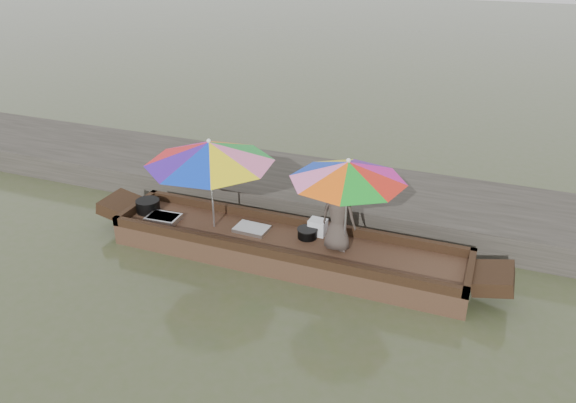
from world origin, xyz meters
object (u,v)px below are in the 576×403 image
(tray_scallop, at_px, (252,229))
(umbrella_bow, at_px, (212,184))
(cooking_pot, at_px, (148,206))
(tray_crayfish, at_px, (163,218))
(boat_hull, at_px, (286,250))
(supply_bag, at_px, (318,227))
(umbrella_stern, at_px, (346,207))
(charcoal_grill, at_px, (307,234))
(vendor, at_px, (338,216))

(tray_scallop, bearing_deg, umbrella_bow, -170.94)
(cooking_pot, relative_size, tray_crayfish, 0.75)
(tray_scallop, bearing_deg, boat_hull, -9.03)
(boat_hull, bearing_deg, umbrella_bow, 180.00)
(umbrella_bow, bearing_deg, tray_scallop, 9.06)
(supply_bag, relative_size, umbrella_stern, 0.16)
(cooking_pot, distance_m, supply_bag, 3.07)
(tray_crayfish, height_order, tray_scallop, tray_crayfish)
(boat_hull, bearing_deg, umbrella_stern, 0.00)
(boat_hull, distance_m, umbrella_stern, 1.36)
(charcoal_grill, bearing_deg, cooking_pot, -177.16)
(tray_scallop, height_order, umbrella_stern, umbrella_stern)
(tray_crayfish, relative_size, umbrella_bow, 0.26)
(umbrella_stern, bearing_deg, charcoal_grill, 162.48)
(supply_bag, distance_m, vendor, 0.69)
(vendor, bearing_deg, tray_crayfish, 8.37)
(cooking_pot, xyz_separation_m, tray_scallop, (1.99, 0.03, -0.08))
(boat_hull, height_order, tray_scallop, tray_scallop)
(supply_bag, relative_size, umbrella_bow, 0.13)
(supply_bag, height_order, umbrella_stern, umbrella_stern)
(cooking_pot, bearing_deg, vendor, -0.01)
(tray_scallop, relative_size, charcoal_grill, 1.76)
(tray_crayfish, xyz_separation_m, vendor, (3.04, 0.20, 0.52))
(umbrella_stern, bearing_deg, umbrella_bow, 180.00)
(vendor, bearing_deg, umbrella_bow, 6.38)
(boat_hull, distance_m, vendor, 1.12)
(cooking_pot, height_order, supply_bag, supply_bag)
(tray_crayfish, distance_m, supply_bag, 2.66)
(boat_hull, relative_size, tray_scallop, 10.50)
(tray_crayfish, bearing_deg, boat_hull, 3.51)
(tray_crayfish, height_order, umbrella_bow, umbrella_bow)
(umbrella_stern, bearing_deg, supply_bag, 145.41)
(tray_crayfish, xyz_separation_m, supply_bag, (2.61, 0.52, 0.09))
(tray_crayfish, relative_size, supply_bag, 1.97)
(charcoal_grill, height_order, umbrella_stern, umbrella_stern)
(cooking_pot, height_order, tray_crayfish, cooking_pot)
(cooking_pot, xyz_separation_m, tray_crayfish, (0.44, -0.20, -0.06))
(tray_crayfish, height_order, vendor, vendor)
(cooking_pot, relative_size, supply_bag, 1.48)
(vendor, distance_m, umbrella_stern, 0.26)
(boat_hull, xyz_separation_m, umbrella_stern, (0.97, 0.00, 0.95))
(tray_crayfish, bearing_deg, vendor, 3.82)
(vendor, xyz_separation_m, umbrella_bow, (-2.13, -0.07, 0.21))
(cooking_pot, xyz_separation_m, charcoal_grill, (2.93, 0.15, -0.04))
(cooking_pot, bearing_deg, umbrella_stern, -1.10)
(tray_crayfish, relative_size, tray_scallop, 1.00)
(boat_hull, height_order, tray_crayfish, tray_crayfish)
(tray_scallop, height_order, supply_bag, supply_bag)
(cooking_pot, xyz_separation_m, vendor, (3.48, -0.00, 0.46))
(charcoal_grill, bearing_deg, vendor, -14.99)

